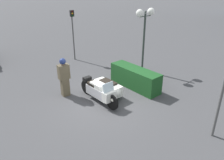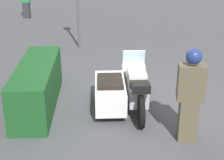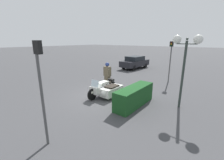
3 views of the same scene
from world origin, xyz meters
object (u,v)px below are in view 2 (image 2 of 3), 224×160
(officer_rider, at_px, (190,94))
(hedge_bush_curbside, at_px, (37,86))
(pedestrian_bystander, at_px, (26,2))
(police_motorcycle, at_px, (122,87))

(officer_rider, distance_m, hedge_bush_curbside, 3.60)
(hedge_bush_curbside, bearing_deg, pedestrian_bystander, 12.53)
(police_motorcycle, xyz_separation_m, pedestrian_bystander, (9.67, 4.13, 0.32))
(police_motorcycle, height_order, hedge_bush_curbside, police_motorcycle)
(police_motorcycle, xyz_separation_m, officer_rider, (-1.51, -1.22, 0.53))
(police_motorcycle, bearing_deg, officer_rider, -141.51)
(police_motorcycle, xyz_separation_m, hedge_bush_curbside, (0.06, 1.99, 0.04))
(officer_rider, height_order, hedge_bush_curbside, officer_rider)
(police_motorcycle, bearing_deg, pedestrian_bystander, 22.68)
(officer_rider, relative_size, pedestrian_bystander, 1.19)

